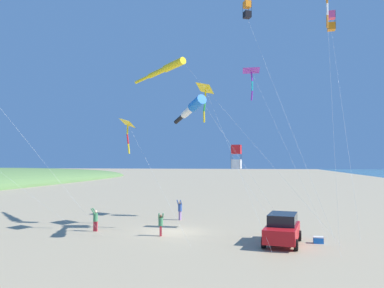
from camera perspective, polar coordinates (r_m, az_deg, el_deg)
The scene contains 14 objects.
ground_plane at distance 28.02m, azimuth -2.94°, elevation -13.26°, with size 600.00×600.00×0.00m, color tan.
parked_car at distance 24.42m, azimuth 13.66°, elevation -12.45°, with size 2.54×4.51×1.85m.
cooler_box at distance 25.36m, azimuth 18.76°, elevation -13.72°, with size 0.62×0.42×0.42m.
person_adult_flyer at distance 28.94m, azimuth -14.56°, elevation -10.98°, with size 0.52×0.41×1.70m.
person_child_green_jacket at distance 33.47m, azimuth -1.85°, elevation -9.88°, with size 0.46×0.58×1.80m.
person_child_grey_jacket at distance 26.41m, azimuth -4.81°, elevation -11.96°, with size 0.48×0.56×1.61m.
kite_delta_magenta_far_left at distance 36.28m, azimuth 9.08°, elevation 11.00°, with size 6.44×11.06×14.11m.
kite_box_red_high_left at distance 28.98m, azimuth 6.81°, elevation -1.95°, with size 3.91×4.78×6.44m.
kite_box_long_streamer_left at distance 37.53m, azimuth 20.53°, elevation 17.18°, with size 0.70×9.17×18.69m.
kite_delta_green_low_center at distance 28.64m, azimuth -9.68°, elevation 3.09°, with size 6.61×5.26×8.46m.
kite_box_blue_topmost at distance 31.71m, azimuth 8.45°, elevation 19.60°, with size 5.72×8.47×17.87m.
kite_windsock_striped_overhead at distance 25.61m, azimuth 0.02°, elevation 5.56°, with size 8.42×3.68×9.51m.
kite_delta_teal_far_right at distance 30.63m, azimuth 2.18°, elevation 8.44°, with size 6.11×9.44×11.62m.
kite_windsock_purple_drifting at distance 33.34m, azimuth -4.16°, elevation 11.36°, with size 17.12×10.57×13.75m.
Camera 1 is at (7.06, -26.65, 5.02)m, focal length 34.88 mm.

